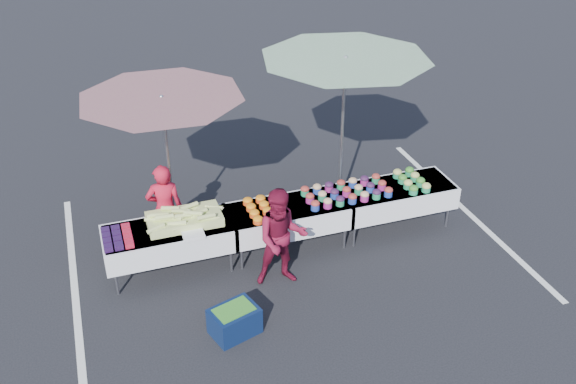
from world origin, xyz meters
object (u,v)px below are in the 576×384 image
object	(u,v)px
vendor	(165,209)
customer	(282,238)
umbrella_right	(345,72)
table_center	(288,216)
table_right	(395,196)
table_left	(169,238)
umbrella_left	(163,110)
storage_bin	(234,320)

from	to	relation	value
vendor	customer	world-z (taller)	customer
umbrella_right	table_center	bearing A→B (deg)	-146.02
table_right	vendor	size ratio (longest dim) A/B	1.27
table_left	vendor	size ratio (longest dim) A/B	1.27
table_center	table_right	size ratio (longest dim) A/B	1.00
vendor	umbrella_right	bearing A→B (deg)	-169.31
table_center	vendor	xyz separation A→B (m)	(-1.75, 0.55, 0.15)
table_left	table_center	xyz separation A→B (m)	(1.80, 0.00, 0.00)
table_left	customer	xyz separation A→B (m)	(1.45, -0.75, 0.17)
customer	umbrella_left	bearing A→B (deg)	139.23
table_left	table_right	bearing A→B (deg)	0.00
vendor	storage_bin	xyz separation A→B (m)	(0.49, -2.11, -0.53)
table_left	umbrella_right	bearing A→B (deg)	14.99
umbrella_left	umbrella_right	distance (m)	2.79
vendor	umbrella_right	distance (m)	3.41
table_right	table_left	bearing A→B (deg)	180.00
table_center	table_left	bearing A→B (deg)	180.00
vendor	table_center	bearing A→B (deg)	168.41
table_right	customer	xyz separation A→B (m)	(-2.15, -0.75, 0.17)
vendor	umbrella_right	xyz separation A→B (m)	(2.94, 0.25, 1.71)
table_right	vendor	bearing A→B (deg)	171.20
table_left	umbrella_right	xyz separation A→B (m)	(2.99, 0.80, 1.86)
table_center	customer	bearing A→B (deg)	-114.98
table_center	storage_bin	size ratio (longest dim) A/B	2.67
umbrella_left	table_left	bearing A→B (deg)	-104.23
table_right	customer	world-z (taller)	customer
umbrella_right	vendor	bearing A→B (deg)	-175.14
table_right	customer	bearing A→B (deg)	-160.76
table_left	umbrella_right	world-z (taller)	umbrella_right
umbrella_right	umbrella_left	bearing A→B (deg)	-180.00
umbrella_right	storage_bin	xyz separation A→B (m)	(-2.45, -2.36, -2.24)
vendor	customer	xyz separation A→B (m)	(1.40, -1.30, 0.02)
table_left	storage_bin	distance (m)	1.70
customer	umbrella_right	xyz separation A→B (m)	(1.54, 1.55, 1.69)
table_right	storage_bin	distance (m)	3.46
vendor	umbrella_left	distance (m)	1.50
table_left	table_right	size ratio (longest dim) A/B	1.00
umbrella_left	customer	bearing A→B (deg)	-51.17
table_left	vendor	bearing A→B (deg)	85.06
umbrella_left	storage_bin	size ratio (longest dim) A/B	4.36
table_right	umbrella_right	world-z (taller)	umbrella_right
customer	storage_bin	xyz separation A→B (m)	(-0.92, -0.81, -0.55)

